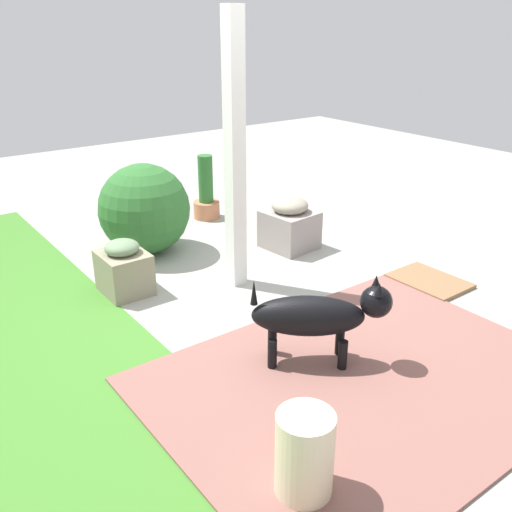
{
  "coord_description": "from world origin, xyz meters",
  "views": [
    {
      "loc": [
        -3.0,
        2.38,
        1.95
      ],
      "look_at": [
        -0.08,
        0.21,
        0.4
      ],
      "focal_mm": 39.65,
      "sensor_mm": 36.0,
      "label": 1
    }
  ],
  "objects_px": {
    "stone_planter_nearest": "(289,225)",
    "doormat": "(429,281)",
    "ceramic_urn": "(304,455)",
    "round_shrub": "(144,209)",
    "dog": "(318,315)",
    "porch_pillar": "(235,156)",
    "terracotta_pot_tall": "(206,196)",
    "stone_planter_far": "(124,269)"
  },
  "relations": [
    {
      "from": "round_shrub",
      "to": "doormat",
      "type": "xyz_separation_m",
      "value": [
        -1.92,
        -1.5,
        -0.38
      ]
    },
    {
      "from": "round_shrub",
      "to": "dog",
      "type": "bearing_deg",
      "value": -179.55
    },
    {
      "from": "round_shrub",
      "to": "terracotta_pot_tall",
      "type": "xyz_separation_m",
      "value": [
        0.48,
        -0.92,
        -0.16
      ]
    },
    {
      "from": "stone_planter_far",
      "to": "ceramic_urn",
      "type": "bearing_deg",
      "value": 174.69
    },
    {
      "from": "terracotta_pot_tall",
      "to": "stone_planter_far",
      "type": "bearing_deg",
      "value": 128.02
    },
    {
      "from": "terracotta_pot_tall",
      "to": "ceramic_urn",
      "type": "xyz_separation_m",
      "value": [
        -3.42,
        1.64,
        -0.03
      ]
    },
    {
      "from": "doormat",
      "to": "stone_planter_far",
      "type": "bearing_deg",
      "value": 57.3
    },
    {
      "from": "porch_pillar",
      "to": "doormat",
      "type": "height_order",
      "value": "porch_pillar"
    },
    {
      "from": "stone_planter_far",
      "to": "dog",
      "type": "relative_size",
      "value": 0.58
    },
    {
      "from": "stone_planter_far",
      "to": "ceramic_urn",
      "type": "distance_m",
      "value": 2.32
    },
    {
      "from": "porch_pillar",
      "to": "terracotta_pot_tall",
      "type": "xyz_separation_m",
      "value": [
        1.48,
        -0.65,
        -0.78
      ]
    },
    {
      "from": "porch_pillar",
      "to": "terracotta_pot_tall",
      "type": "height_order",
      "value": "porch_pillar"
    },
    {
      "from": "porch_pillar",
      "to": "stone_planter_far",
      "type": "distance_m",
      "value": 1.19
    },
    {
      "from": "porch_pillar",
      "to": "stone_planter_far",
      "type": "xyz_separation_m",
      "value": [
        0.37,
        0.78,
        -0.82
      ]
    },
    {
      "from": "stone_planter_far",
      "to": "dog",
      "type": "height_order",
      "value": "dog"
    },
    {
      "from": "porch_pillar",
      "to": "dog",
      "type": "height_order",
      "value": "porch_pillar"
    },
    {
      "from": "porch_pillar",
      "to": "terracotta_pot_tall",
      "type": "bearing_deg",
      "value": -23.67
    },
    {
      "from": "stone_planter_far",
      "to": "terracotta_pot_tall",
      "type": "height_order",
      "value": "terracotta_pot_tall"
    },
    {
      "from": "ceramic_urn",
      "to": "stone_planter_nearest",
      "type": "bearing_deg",
      "value": -38.48
    },
    {
      "from": "porch_pillar",
      "to": "ceramic_urn",
      "type": "distance_m",
      "value": 2.33
    },
    {
      "from": "dog",
      "to": "doormat",
      "type": "bearing_deg",
      "value": -78.51
    },
    {
      "from": "round_shrub",
      "to": "terracotta_pot_tall",
      "type": "relative_size",
      "value": 1.21
    },
    {
      "from": "round_shrub",
      "to": "doormat",
      "type": "relative_size",
      "value": 1.39
    },
    {
      "from": "round_shrub",
      "to": "dog",
      "type": "distance_m",
      "value": 2.23
    },
    {
      "from": "round_shrub",
      "to": "terracotta_pot_tall",
      "type": "bearing_deg",
      "value": -62.79
    },
    {
      "from": "stone_planter_far",
      "to": "terracotta_pot_tall",
      "type": "distance_m",
      "value": 1.81
    },
    {
      "from": "terracotta_pot_tall",
      "to": "doormat",
      "type": "relative_size",
      "value": 1.16
    },
    {
      "from": "stone_planter_nearest",
      "to": "porch_pillar",
      "type": "bearing_deg",
      "value": 111.93
    },
    {
      "from": "porch_pillar",
      "to": "stone_planter_nearest",
      "type": "distance_m",
      "value": 1.18
    },
    {
      "from": "dog",
      "to": "doormat",
      "type": "relative_size",
      "value": 1.29
    },
    {
      "from": "terracotta_pot_tall",
      "to": "ceramic_urn",
      "type": "bearing_deg",
      "value": 154.4
    },
    {
      "from": "terracotta_pot_tall",
      "to": "dog",
      "type": "height_order",
      "value": "terracotta_pot_tall"
    },
    {
      "from": "ceramic_urn",
      "to": "round_shrub",
      "type": "bearing_deg",
      "value": -13.66
    },
    {
      "from": "dog",
      "to": "terracotta_pot_tall",
      "type": "bearing_deg",
      "value": -18.57
    },
    {
      "from": "stone_planter_far",
      "to": "doormat",
      "type": "height_order",
      "value": "stone_planter_far"
    },
    {
      "from": "doormat",
      "to": "ceramic_urn",
      "type": "bearing_deg",
      "value": 114.84
    },
    {
      "from": "stone_planter_nearest",
      "to": "round_shrub",
      "type": "distance_m",
      "value": 1.29
    },
    {
      "from": "terracotta_pot_tall",
      "to": "dog",
      "type": "distance_m",
      "value": 2.85
    },
    {
      "from": "stone_planter_nearest",
      "to": "doormat",
      "type": "height_order",
      "value": "stone_planter_nearest"
    },
    {
      "from": "stone_planter_nearest",
      "to": "terracotta_pot_tall",
      "type": "bearing_deg",
      "value": 8.05
    },
    {
      "from": "terracotta_pot_tall",
      "to": "doormat",
      "type": "distance_m",
      "value": 2.48
    },
    {
      "from": "dog",
      "to": "doormat",
      "type": "height_order",
      "value": "dog"
    }
  ]
}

